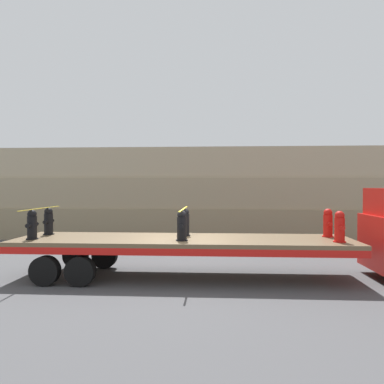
% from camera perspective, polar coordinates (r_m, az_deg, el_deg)
% --- Properties ---
extents(ground_plane, '(120.00, 120.00, 0.00)m').
position_cam_1_polar(ground_plane, '(11.72, -1.31, -12.91)').
color(ground_plane, '#474749').
extents(rock_cliff, '(60.00, 3.30, 4.83)m').
position_cam_1_polar(rock_cliff, '(20.51, 0.88, -0.19)').
color(rock_cliff, gray).
rests_on(rock_cliff, ground_plane).
extents(flatbed_trailer, '(10.16, 2.60, 1.21)m').
position_cam_1_polar(flatbed_trailer, '(11.60, -4.56, -8.05)').
color(flatbed_trailer, brown).
rests_on(flatbed_trailer, ground_plane).
extents(fire_hydrant_black_near_0, '(0.35, 0.59, 0.88)m').
position_cam_1_polar(fire_hydrant_black_near_0, '(12.15, -23.20, -4.63)').
color(fire_hydrant_black_near_0, black).
rests_on(fire_hydrant_black_near_0, flatbed_trailer).
extents(fire_hydrant_black_far_0, '(0.35, 0.59, 0.88)m').
position_cam_1_polar(fire_hydrant_black_far_0, '(13.14, -21.02, -4.21)').
color(fire_hydrant_black_far_0, black).
rests_on(fire_hydrant_black_far_0, flatbed_trailer).
extents(fire_hydrant_black_near_1, '(0.35, 0.59, 0.88)m').
position_cam_1_polar(fire_hydrant_black_near_1, '(10.90, -1.57, -5.19)').
color(fire_hydrant_black_near_1, black).
rests_on(fire_hydrant_black_near_1, flatbed_trailer).
extents(fire_hydrant_black_far_1, '(0.35, 0.59, 0.88)m').
position_cam_1_polar(fire_hydrant_black_far_1, '(11.99, -1.09, -4.64)').
color(fire_hydrant_black_far_1, black).
rests_on(fire_hydrant_black_far_1, flatbed_trailer).
extents(fire_hydrant_red_near_2, '(0.35, 0.59, 0.88)m').
position_cam_1_polar(fire_hydrant_red_near_2, '(11.40, 21.57, -4.98)').
color(fire_hydrant_red_near_2, red).
rests_on(fire_hydrant_red_near_2, flatbed_trailer).
extents(fire_hydrant_red_far_2, '(0.35, 0.59, 0.88)m').
position_cam_1_polar(fire_hydrant_red_far_2, '(12.45, 20.00, -4.48)').
color(fire_hydrant_red_far_2, red).
rests_on(fire_hydrant_red_far_2, flatbed_trailer).
extents(cargo_strap_rear, '(0.05, 2.71, 0.01)m').
position_cam_1_polar(cargo_strap_rear, '(12.61, -22.08, -2.33)').
color(cargo_strap_rear, yellow).
rests_on(cargo_strap_rear, fire_hydrant_black_near_0).
extents(cargo_strap_middle, '(0.05, 2.71, 0.01)m').
position_cam_1_polar(cargo_strap_middle, '(11.41, -1.32, -2.60)').
color(cargo_strap_middle, yellow).
rests_on(cargo_strap_middle, fire_hydrant_black_near_1).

